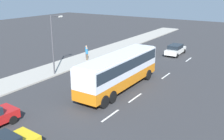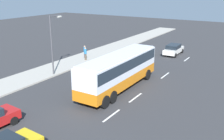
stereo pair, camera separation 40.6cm
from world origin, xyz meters
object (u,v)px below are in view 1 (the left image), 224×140
coach_bus (119,68)px  pedestrian_near_curb (87,53)px  pedestrian_at_crossing (86,51)px  car_white_minivan (175,49)px  street_lamp (54,41)px

coach_bus → pedestrian_near_curb: coach_bus is taller
pedestrian_at_crossing → coach_bus: bearing=-107.5°
car_white_minivan → pedestrian_near_curb: size_ratio=2.70×
coach_bus → pedestrian_near_curb: 11.07m
car_white_minivan → pedestrian_at_crossing: (-8.77, 9.61, 0.33)m
pedestrian_at_crossing → street_lamp: bearing=-149.7°
pedestrian_near_curb → street_lamp: street_lamp is taller
car_white_minivan → street_lamp: size_ratio=0.71×
coach_bus → car_white_minivan: 16.19m
coach_bus → street_lamp: bearing=91.0°
pedestrian_at_crossing → pedestrian_near_curb: bearing=-119.0°
pedestrian_near_curb → street_lamp: (-6.56, -0.61, 2.78)m
car_white_minivan → coach_bus: bearing=179.8°
pedestrian_at_crossing → street_lamp: size_ratio=0.26×
pedestrian_near_curb → car_white_minivan: bearing=-46.1°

